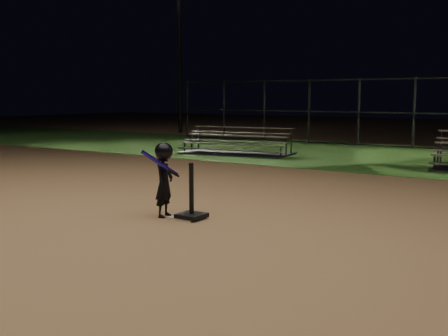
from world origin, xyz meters
TOP-DOWN VIEW (x-y plane):
  - ground at (0.00, 0.00)m, footprint 80.00×80.00m
  - grass_strip at (0.00, 10.00)m, footprint 60.00×8.00m
  - home_plate at (0.00, 0.00)m, footprint 0.45×0.45m
  - batting_tee at (0.11, -0.04)m, footprint 0.38×0.38m
  - child_batter at (-0.33, -0.14)m, footprint 0.43×0.62m
  - bleacher_left at (-4.25, 8.09)m, footprint 3.66×2.16m
  - backstop_fence at (0.00, 13.00)m, footprint 20.08×0.08m
  - light_pole_left at (-12.00, 14.94)m, footprint 0.90×0.53m

SIDE VIEW (x-z plane):
  - ground at x=0.00m, z-range 0.00..0.00m
  - grass_strip at x=0.00m, z-range 0.00..0.01m
  - home_plate at x=0.00m, z-range 0.00..0.02m
  - bleacher_left at x=-4.25m, z-range -0.25..0.60m
  - batting_tee at x=0.11m, z-range -0.23..0.59m
  - child_batter at x=-0.33m, z-range 0.04..1.18m
  - backstop_fence at x=0.00m, z-range 0.00..2.50m
  - light_pole_left at x=-12.00m, z-range 0.80..9.10m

